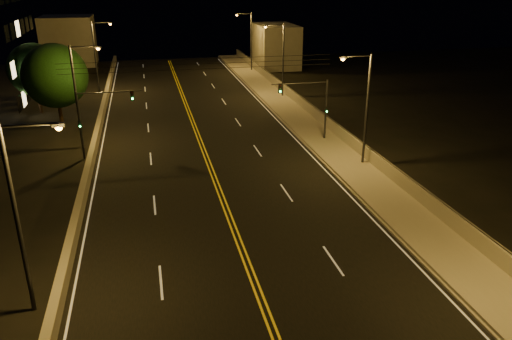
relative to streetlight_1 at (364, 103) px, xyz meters
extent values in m
cube|color=black|center=(-11.51, -3.23, -5.07)|extent=(18.00, 120.00, 0.02)
cube|color=gray|center=(-0.71, -3.23, -4.93)|extent=(3.60, 120.00, 0.30)
cube|color=gray|center=(-2.58, -3.23, -5.01)|extent=(0.14, 120.00, 0.15)
cube|color=gray|center=(0.94, -3.23, -4.28)|extent=(0.30, 120.00, 1.00)
cube|color=gray|center=(-20.63, -3.23, -4.64)|extent=(0.45, 120.00, 0.89)
cube|color=gray|center=(4.99, 45.07, -1.77)|extent=(6.00, 10.00, 6.61)
cube|color=gray|center=(-27.51, 54.17, -1.19)|extent=(8.00, 8.00, 7.77)
cylinder|color=black|center=(0.94, -3.23, -3.75)|extent=(0.06, 120.00, 0.06)
cube|color=silver|center=(-20.11, -3.23, -5.06)|extent=(0.12, 116.00, 0.00)
cube|color=silver|center=(-2.91, -3.23, -5.06)|extent=(0.12, 116.00, 0.00)
cube|color=gold|center=(-11.66, -3.23, -5.06)|extent=(0.12, 116.00, 0.00)
cube|color=gold|center=(-11.36, -3.23, -5.06)|extent=(0.12, 116.00, 0.00)
cube|color=silver|center=(-16.01, -12.73, -5.06)|extent=(0.12, 3.00, 0.00)
cube|color=silver|center=(-16.01, -3.73, -5.06)|extent=(0.12, 3.00, 0.00)
cube|color=silver|center=(-16.01, 5.27, -5.06)|extent=(0.12, 3.00, 0.00)
cube|color=silver|center=(-16.01, 14.27, -5.06)|extent=(0.12, 3.00, 0.00)
cube|color=silver|center=(-16.01, 23.27, -5.06)|extent=(0.12, 3.00, 0.00)
cube|color=silver|center=(-16.01, 32.27, -5.06)|extent=(0.12, 3.00, 0.00)
cube|color=silver|center=(-16.01, 41.27, -5.06)|extent=(0.12, 3.00, 0.00)
cube|color=silver|center=(-16.01, 50.27, -5.06)|extent=(0.12, 3.00, 0.00)
cube|color=silver|center=(-7.01, -12.73, -5.06)|extent=(0.12, 3.00, 0.00)
cube|color=silver|center=(-7.01, -3.73, -5.06)|extent=(0.12, 3.00, 0.00)
cube|color=silver|center=(-7.01, 5.27, -5.06)|extent=(0.12, 3.00, 0.00)
cube|color=silver|center=(-7.01, 14.27, -5.06)|extent=(0.12, 3.00, 0.00)
cube|color=silver|center=(-7.01, 23.27, -5.06)|extent=(0.12, 3.00, 0.00)
cube|color=silver|center=(-7.01, 32.27, -5.06)|extent=(0.12, 3.00, 0.00)
cube|color=silver|center=(-7.01, 41.27, -5.06)|extent=(0.12, 3.00, 0.00)
cube|color=silver|center=(-7.01, 50.27, -5.06)|extent=(0.12, 3.00, 0.00)
cylinder|color=#2D2D33|center=(0.29, 0.00, -0.70)|extent=(0.20, 0.20, 8.76)
cylinder|color=#2D2D33|center=(-0.81, 0.00, 3.53)|extent=(2.20, 0.12, 0.12)
cube|color=#2D2D33|center=(-1.91, 0.00, 3.46)|extent=(0.50, 0.25, 0.14)
sphere|color=#FF9E2D|center=(-1.91, 0.00, 3.36)|extent=(0.28, 0.28, 0.28)
cylinder|color=#2D2D33|center=(0.29, 23.61, -0.70)|extent=(0.20, 0.20, 8.76)
cylinder|color=#2D2D33|center=(-0.81, 23.61, 3.53)|extent=(2.20, 0.12, 0.12)
cube|color=#2D2D33|center=(-1.91, 23.61, 3.46)|extent=(0.50, 0.25, 0.14)
sphere|color=#FF9E2D|center=(-1.91, 23.61, 3.36)|extent=(0.28, 0.28, 0.28)
cylinder|color=#2D2D33|center=(0.29, 41.43, -0.70)|extent=(0.20, 0.20, 8.76)
cylinder|color=#2D2D33|center=(-0.81, 41.43, 3.53)|extent=(2.20, 0.12, 0.12)
cube|color=#2D2D33|center=(-1.91, 41.43, 3.46)|extent=(0.50, 0.25, 0.14)
sphere|color=#FF9E2D|center=(-1.91, 41.43, 3.36)|extent=(0.28, 0.28, 0.28)
cylinder|color=#2D2D33|center=(-21.71, -13.60, -0.70)|extent=(0.20, 0.20, 8.76)
cylinder|color=#2D2D33|center=(-20.61, -13.60, 3.53)|extent=(2.20, 0.12, 0.12)
cube|color=#2D2D33|center=(-19.51, -13.60, 3.46)|extent=(0.50, 0.25, 0.14)
sphere|color=#FF9E2D|center=(-19.51, -13.60, 3.36)|extent=(0.28, 0.28, 0.28)
cylinder|color=#2D2D33|center=(-21.71, 9.46, -0.70)|extent=(0.20, 0.20, 8.76)
cylinder|color=#2D2D33|center=(-20.61, 9.46, 3.53)|extent=(2.20, 0.12, 0.12)
cube|color=#2D2D33|center=(-19.51, 9.46, 3.46)|extent=(0.50, 0.25, 0.14)
sphere|color=#FF9E2D|center=(-19.51, 9.46, 3.36)|extent=(0.28, 0.28, 0.28)
cylinder|color=#2D2D33|center=(-21.71, 31.34, -0.70)|extent=(0.20, 0.20, 8.76)
cylinder|color=#2D2D33|center=(-20.61, 31.34, 3.53)|extent=(2.20, 0.12, 0.12)
cube|color=#2D2D33|center=(-19.51, 31.34, 3.46)|extent=(0.50, 0.25, 0.14)
sphere|color=#FF9E2D|center=(-19.51, 31.34, 3.36)|extent=(0.28, 0.28, 0.28)
cylinder|color=#2D2D33|center=(-0.51, 6.54, -2.28)|extent=(0.18, 0.18, 5.60)
cylinder|color=#2D2D33|center=(-3.01, 6.54, 0.32)|extent=(5.00, 0.10, 0.10)
cube|color=black|center=(-4.76, 6.54, -0.03)|extent=(0.28, 0.18, 0.80)
sphere|color=#19FF4C|center=(-4.76, 6.43, -0.28)|extent=(0.14, 0.14, 0.14)
cube|color=black|center=(-0.51, 6.39, -2.08)|extent=(0.22, 0.14, 0.55)
cylinder|color=#2D2D33|center=(-21.31, 6.54, -2.28)|extent=(0.18, 0.18, 5.60)
cylinder|color=#2D2D33|center=(-18.81, 6.54, 0.32)|extent=(5.00, 0.10, 0.10)
cube|color=black|center=(-17.06, 6.54, -0.03)|extent=(0.28, 0.18, 0.80)
sphere|color=#19FF4C|center=(-17.06, 6.43, -0.28)|extent=(0.14, 0.14, 0.14)
cube|color=black|center=(-21.31, 6.39, -2.08)|extent=(0.22, 0.14, 0.55)
cylinder|color=black|center=(-11.51, 6.27, 1.92)|extent=(22.00, 0.03, 0.03)
cylinder|color=black|center=(-11.51, 6.27, 2.32)|extent=(22.00, 0.03, 0.03)
cylinder|color=black|center=(-11.51, 6.27, 2.72)|extent=(22.00, 0.03, 0.03)
cylinder|color=black|center=(-24.18, 15.89, -3.65)|extent=(0.36, 0.36, 2.87)
sphere|color=black|center=(-24.18, 15.89, 0.09)|extent=(6.05, 6.05, 6.05)
cylinder|color=black|center=(-27.25, 22.68, -3.78)|extent=(0.36, 0.36, 2.61)
sphere|color=black|center=(-27.25, 22.68, -0.37)|extent=(5.51, 5.51, 5.51)
camera|label=1|loc=(-16.01, -34.07, 9.11)|focal=35.00mm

